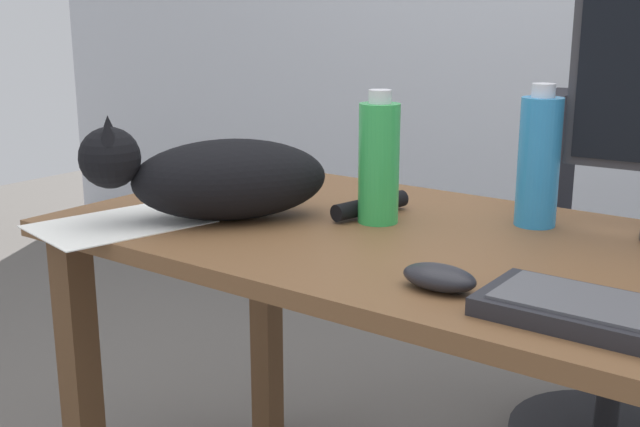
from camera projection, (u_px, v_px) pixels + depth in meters
name	position (u px, v px, depth m)	size (l,w,h in m)	color
desk	(433.00, 299.00, 1.38)	(1.37, 0.69, 0.72)	brown
office_chair	(596.00, 304.00, 1.98)	(0.48, 0.48, 0.90)	black
cat	(218.00, 177.00, 1.46)	(0.42, 0.48, 0.20)	black
computer_mouse	(439.00, 277.00, 1.10)	(0.11, 0.06, 0.04)	#232328
paper_sheet	(119.00, 224.00, 1.45)	(0.21, 0.30, 0.00)	white
water_bottle	(379.00, 162.00, 1.43)	(0.07, 0.07, 0.24)	green
spray_bottle	(539.00, 160.00, 1.41)	(0.07, 0.07, 0.26)	#2D8CD1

